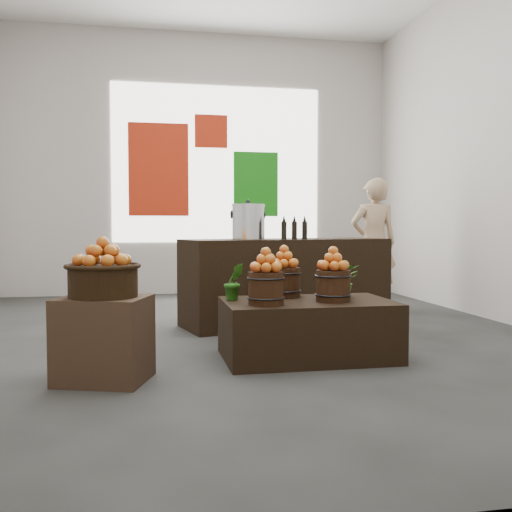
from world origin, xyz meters
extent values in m
plane|color=#383836|center=(0.00, 0.00, 0.00)|extent=(7.00, 7.00, 0.00)
cube|color=#B9B2AB|center=(0.00, 3.50, 2.00)|extent=(6.00, 0.04, 4.00)
cube|color=white|center=(0.30, 3.48, 2.00)|extent=(3.20, 0.02, 2.40)
cube|color=#B9260E|center=(-0.60, 3.47, 1.90)|extent=(0.90, 0.04, 1.40)
cube|color=#167812|center=(0.90, 3.47, 1.70)|extent=(0.70, 0.04, 1.00)
cube|color=#B9260E|center=(0.20, 3.47, 2.50)|extent=(0.50, 0.04, 0.50)
cube|color=#4A3422|center=(-1.05, -1.44, 0.29)|extent=(0.69, 0.62, 0.57)
cylinder|color=black|center=(-1.05, -1.44, 0.67)|extent=(0.46, 0.46, 0.21)
cube|color=black|center=(0.48, -1.04, 0.23)|extent=(1.33, 0.82, 0.46)
cylinder|color=#321E0D|center=(0.10, -1.22, 0.58)|extent=(0.26, 0.26, 0.24)
cylinder|color=#321E0D|center=(0.65, -1.14, 0.58)|extent=(0.26, 0.26, 0.24)
cylinder|color=#321E0D|center=(0.34, -0.79, 0.58)|extent=(0.26, 0.26, 0.24)
imported|color=#236715|center=(0.83, -0.87, 0.59)|extent=(0.29, 0.27, 0.27)
imported|color=#236715|center=(-0.09, -0.91, 0.60)|extent=(0.18, 0.16, 0.29)
cube|color=black|center=(0.69, 0.56, 0.45)|extent=(2.32, 1.23, 0.91)
cylinder|color=silver|center=(0.25, 0.45, 1.08)|extent=(0.34, 0.34, 0.34)
imported|color=tan|center=(2.10, 1.59, 0.83)|extent=(0.63, 0.43, 1.66)
camera|label=1|loc=(-0.74, -5.35, 1.04)|focal=40.00mm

